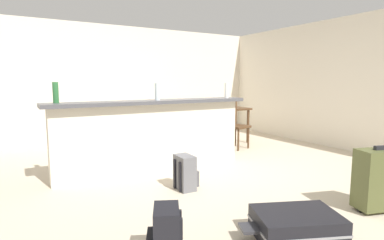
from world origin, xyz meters
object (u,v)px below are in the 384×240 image
Objects in this scene: dining_chair_near_partition at (234,122)px; suitcase_upright_olive at (378,179)px; dining_table at (220,112)px; bottle_green at (56,93)px; bottle_white at (227,91)px; suitcase_flat_black at (296,225)px; backpack_grey at (185,173)px; backpack_black at (165,237)px; bottle_clear at (157,92)px.

dining_chair_near_partition reaches higher than suitcase_upright_olive.
suitcase_upright_olive is at bearing -100.56° from dining_table.
bottle_green is at bearing -160.71° from dining_table.
bottle_white is at bearing -134.68° from dining_chair_near_partition.
suitcase_flat_black is 2.12× the size of backpack_grey.
dining_table is 4.14m from suitcase_flat_black.
backpack_grey is at bearing 98.47° from suitcase_flat_black.
backpack_black is (-2.85, -2.86, -0.31)m from dining_chair_near_partition.
dining_chair_near_partition is 2.21× the size of backpack_grey.
dining_table is at bearing 63.41° from suitcase_flat_black.
backpack_black is (0.40, -2.28, -0.96)m from bottle_green.
bottle_white is 0.36× the size of suitcase_upright_olive.
backpack_grey is at bearing -133.47° from dining_table.
bottle_white is at bearing -122.00° from dining_table.
bottle_green reaches higher than bottle_white.
bottle_white is 0.27× the size of suitcase_flat_black.
backpack_grey is (-1.37, 1.53, -0.13)m from suitcase_upright_olive.
bottle_green is at bearing 173.88° from bottle_clear.
suitcase_flat_black is (0.19, -2.36, -1.05)m from bottle_clear.
dining_table is at bearing 58.00° from bottle_white.
dining_table is at bearing 79.44° from suitcase_upright_olive.
backpack_black is (-0.91, -2.14, -0.95)m from bottle_clear.
backpack_black is (-1.10, 0.22, 0.09)m from suitcase_flat_black.
bottle_green is 1.09× the size of bottle_white.
suitcase_flat_black is 2.12× the size of backpack_black.
dining_table reaches higher than suitcase_upright_olive.
suitcase_flat_black is at bearing -58.97° from bottle_green.
suitcase_upright_olive is at bearing -43.69° from bottle_green.
suitcase_flat_black is at bearing -81.53° from backpack_grey.
suitcase_upright_olive reaches higher than backpack_grey.
dining_table reaches higher than suitcase_flat_black.
dining_chair_near_partition is 1.39× the size of suitcase_upright_olive.
backpack_black is 1.55m from backpack_grey.
backpack_black is at bearing -124.53° from backpack_grey.
dining_chair_near_partition is 4.05m from backpack_black.
suitcase_flat_black is (-1.84, -3.67, -0.54)m from dining_table.
suitcase_upright_olive is (2.25, -0.25, 0.13)m from backpack_black.
dining_chair_near_partition is (-0.09, -0.59, -0.13)m from dining_table.
bottle_green is 1.89m from backpack_grey.
bottle_green reaches higher than dining_table.
suitcase_upright_olive reaches higher than suitcase_flat_black.
dining_table reaches higher than backpack_grey.
suitcase_flat_black is at bearing -116.59° from dining_table.
bottle_clear is 2.51m from backpack_black.
bottle_clear is 0.26× the size of dining_chair_near_partition.
bottle_white reaches higher than dining_chair_near_partition.
dining_table is at bearing 32.85° from bottle_clear.
backpack_black is (-2.94, -3.45, -0.44)m from dining_table.
dining_chair_near_partition reaches higher than backpack_black.
bottle_clear reaches higher than bottle_white.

